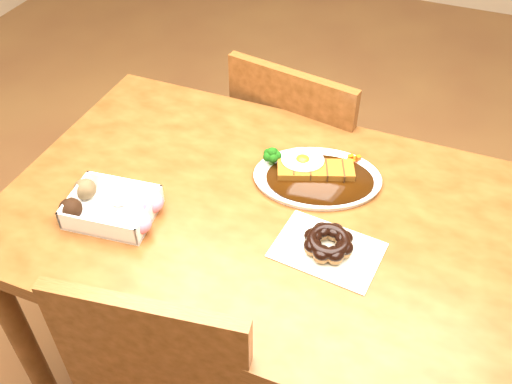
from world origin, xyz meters
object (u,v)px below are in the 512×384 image
at_px(chair_far, 305,158).
at_px(pon_de_ring, 328,244).
at_px(katsu_curry_plate, 315,174).
at_px(table, 259,237).
at_px(donut_box, 112,206).

relative_size(chair_far, pon_de_ring, 3.62).
bearing_deg(katsu_curry_plate, pon_de_ring, -65.70).
xyz_separation_m(table, chair_far, (-0.05, 0.54, -0.17)).
bearing_deg(katsu_curry_plate, donut_box, -143.26).
xyz_separation_m(katsu_curry_plate, pon_de_ring, (0.10, -0.21, 0.01)).
relative_size(katsu_curry_plate, pon_de_ring, 1.49).
xyz_separation_m(donut_box, pon_de_ring, (0.49, 0.08, -0.00)).
distance_m(table, chair_far, 0.56).
distance_m(table, donut_box, 0.36).
xyz_separation_m(table, katsu_curry_plate, (0.09, 0.15, 0.11)).
distance_m(katsu_curry_plate, donut_box, 0.49).
bearing_deg(donut_box, chair_far, 69.45).
xyz_separation_m(chair_far, donut_box, (-0.26, -0.68, 0.30)).
relative_size(donut_box, pon_de_ring, 0.96).
bearing_deg(table, chair_far, 95.16).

